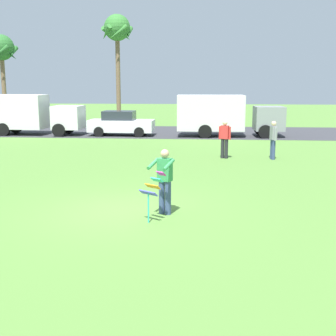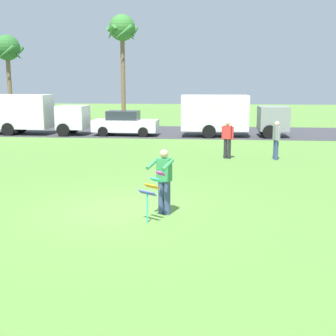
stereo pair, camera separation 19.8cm
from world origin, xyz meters
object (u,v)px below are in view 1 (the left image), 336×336
Objects in this scene: parked_car_white at (121,124)px; parked_truck_grey_van at (223,114)px; parked_truck_white_box at (26,113)px; palm_tree_left_near at (1,51)px; kite_held at (153,188)px; person_walker_far at (225,138)px; palm_tree_right_near at (117,33)px; person_kite_flyer at (165,179)px; person_walker_near at (273,139)px.

parked_car_white is 6.64m from parked_truck_grey_van.
palm_tree_left_near is at bearing 122.16° from parked_truck_white_box.
person_walker_far is (2.18, 9.66, 0.09)m from kite_held.
parked_truck_white_box and parked_truck_grey_van have the same top height.
palm_tree_right_near reaches higher than palm_tree_left_near.
person_walker_near is (4.09, 8.94, -0.02)m from person_kite_flyer.
parked_truck_white_box is 11.09m from palm_tree_right_near.
parked_car_white is at bearing -78.27° from palm_tree_right_near.
palm_tree_left_near is (-5.06, 8.05, 4.55)m from parked_truck_white_box.
parked_car_white is at bearing 103.01° from kite_held.
parked_truck_grey_van is 20.24m from palm_tree_left_near.
parked_truck_white_box is at bearing -57.84° from palm_tree_left_near.
parked_car_white is (-4.42, 17.45, -0.18)m from person_kite_flyer.
kite_held is 0.71× the size of person_walker_far.
person_walker_near is at bearing -44.98° from parked_car_white.
person_walker_far is at bearing -42.86° from palm_tree_left_near.
palm_tree_left_near is (-15.81, 25.50, 5.01)m from person_kite_flyer.
palm_tree_right_near is at bearing 101.73° from parked_car_white.
person_kite_flyer is 30.42m from palm_tree_left_near.
parked_truck_grey_van is 8.73m from person_walker_near.
person_kite_flyer is at bearing -114.61° from person_walker_near.
parked_car_white is at bearing -35.26° from palm_tree_left_near.
parked_truck_white_box is 6.36m from parked_car_white.
palm_tree_left_near is 9.80m from palm_tree_right_near.
person_kite_flyer is at bearing 68.96° from kite_held.
person_kite_flyer is 9.83m from person_walker_near.
palm_tree_right_near reaches higher than parked_car_white.
palm_tree_left_near is at bearing 121.79° from person_kite_flyer.
palm_tree_right_near is at bearing 102.62° from kite_held.
parked_truck_white_box is at bearing -179.99° from parked_car_white.
person_walker_far is (-2.16, 0.10, 0.00)m from person_walker_near.
parked_car_white reaches higher than kite_held.
parked_car_white is at bearing 0.01° from parked_truck_white_box.
person_walker_far reaches higher than kite_held.
palm_tree_right_near reaches higher than person_walker_far.
palm_tree_right_near is (9.70, 0.09, 1.38)m from palm_tree_left_near.
parked_truck_grey_van is (6.61, 0.00, 0.64)m from parked_car_white.
parked_truck_grey_van is 0.77× the size of palm_tree_right_near.
palm_tree_right_near reaches higher than person_kite_flyer.
parked_truck_grey_van is at bearing 0.00° from parked_car_white.
person_walker_near is (1.90, -8.51, -0.48)m from parked_truck_grey_van.
parked_truck_white_box is 0.77× the size of palm_tree_right_near.
kite_held is 0.29× the size of parked_car_white.
parked_truck_grey_van is at bearing -44.45° from palm_tree_right_near.
parked_truck_grey_van is 8.43m from person_walker_far.
parked_truck_white_box is 17.11m from person_walker_near.
kite_held is 18.25m from parked_truck_grey_van.
parked_truck_white_box reaches higher than person_walker_far.
parked_truck_white_box reaches higher than kite_held.
parked_truck_white_box is 1.00× the size of parked_truck_grey_van.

